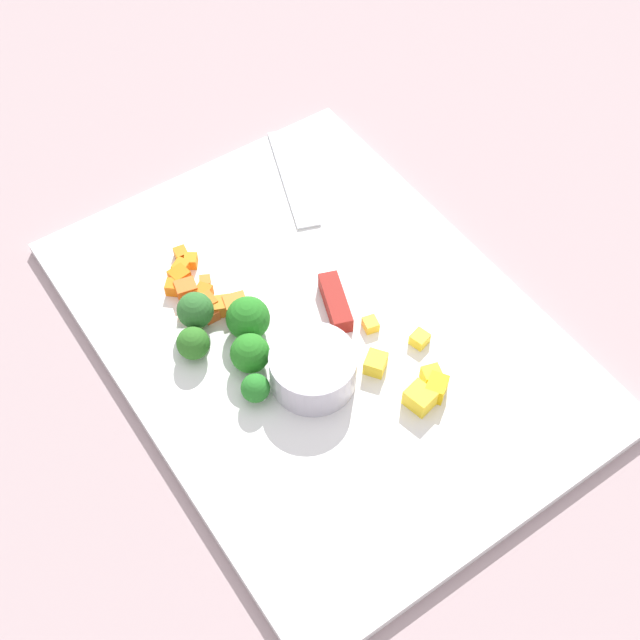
{
  "coord_description": "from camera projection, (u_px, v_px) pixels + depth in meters",
  "views": [
    {
      "loc": [
        -0.37,
        0.25,
        0.63
      ],
      "look_at": [
        0.0,
        0.0,
        0.02
      ],
      "focal_mm": 46.8,
      "sensor_mm": 36.0,
      "label": 1
    }
  ],
  "objects": [
    {
      "name": "chef_knife",
      "position": [
        319.0,
        254.0,
        0.8
      ],
      "size": [
        0.27,
        0.12,
        0.02
      ],
      "rotation": [
        0.0,
        0.0,
        5.92
      ],
      "color": "silver",
      "rests_on": "cutting_board"
    },
    {
      "name": "ground_plane",
      "position": [
        320.0,
        334.0,
        0.77
      ],
      "size": [
        4.0,
        4.0,
        0.0
      ],
      "primitive_type": "plane",
      "color": "#A18A8C"
    },
    {
      "name": "carrot_dice_2",
      "position": [
        186.0,
        289.0,
        0.78
      ],
      "size": [
        0.02,
        0.02,
        0.01
      ],
      "primitive_type": "cube",
      "rotation": [
        0.0,
        0.0,
        1.34
      ],
      "color": "orange",
      "rests_on": "cutting_board"
    },
    {
      "name": "pepper_dice_4",
      "position": [
        420.0,
        398.0,
        0.71
      ],
      "size": [
        0.03,
        0.02,
        0.02
      ],
      "primitive_type": "cube",
      "rotation": [
        0.0,
        0.0,
        0.21
      ],
      "color": "yellow",
      "rests_on": "cutting_board"
    },
    {
      "name": "carrot_dice_13",
      "position": [
        205.0,
        282.0,
        0.78
      ],
      "size": [
        0.01,
        0.01,
        0.01
      ],
      "primitive_type": "cube",
      "rotation": [
        0.0,
        0.0,
        2.65
      ],
      "color": "orange",
      "rests_on": "cutting_board"
    },
    {
      "name": "pepper_dice_0",
      "position": [
        420.0,
        339.0,
        0.75
      ],
      "size": [
        0.02,
        0.02,
        0.01
      ],
      "primitive_type": "cube",
      "rotation": [
        0.0,
        0.0,
        1.83
      ],
      "color": "yellow",
      "rests_on": "cutting_board"
    },
    {
      "name": "pepper_dice_1",
      "position": [
        436.0,
        388.0,
        0.71
      ],
      "size": [
        0.02,
        0.03,
        0.02
      ],
      "primitive_type": "cube",
      "rotation": [
        0.0,
        0.0,
        2.15
      ],
      "color": "yellow",
      "rests_on": "cutting_board"
    },
    {
      "name": "carrot_dice_0",
      "position": [
        204.0,
        292.0,
        0.78
      ],
      "size": [
        0.02,
        0.02,
        0.01
      ],
      "primitive_type": "cube",
      "rotation": [
        0.0,
        0.0,
        2.17
      ],
      "color": "orange",
      "rests_on": "cutting_board"
    },
    {
      "name": "broccoli_floret_3",
      "position": [
        193.0,
        343.0,
        0.73
      ],
      "size": [
        0.03,
        0.03,
        0.03
      ],
      "color": "#90BD54",
      "rests_on": "cutting_board"
    },
    {
      "name": "pepper_dice_2",
      "position": [
        431.0,
        375.0,
        0.72
      ],
      "size": [
        0.02,
        0.02,
        0.01
      ],
      "primitive_type": "cube",
      "rotation": [
        0.0,
        0.0,
        2.84
      ],
      "color": "yellow",
      "rests_on": "cutting_board"
    },
    {
      "name": "carrot_dice_10",
      "position": [
        236.0,
        305.0,
        0.77
      ],
      "size": [
        0.02,
        0.02,
        0.02
      ],
      "primitive_type": "cube",
      "rotation": [
        0.0,
        0.0,
        1.3
      ],
      "color": "orange",
      "rests_on": "cutting_board"
    },
    {
      "name": "carrot_dice_3",
      "position": [
        191.0,
        261.0,
        0.8
      ],
      "size": [
        0.02,
        0.02,
        0.01
      ],
      "primitive_type": "cube",
      "rotation": [
        0.0,
        0.0,
        2.53
      ],
      "color": "orange",
      "rests_on": "cutting_board"
    },
    {
      "name": "broccoli_floret_2",
      "position": [
        248.0,
        318.0,
        0.74
      ],
      "size": [
        0.04,
        0.04,
        0.04
      ],
      "color": "#97C16D",
      "rests_on": "cutting_board"
    },
    {
      "name": "pepper_dice_5",
      "position": [
        371.0,
        324.0,
        0.76
      ],
      "size": [
        0.02,
        0.02,
        0.01
      ],
      "primitive_type": "cube",
      "rotation": [
        0.0,
        0.0,
        1.33
      ],
      "color": "yellow",
      "rests_on": "cutting_board"
    },
    {
      "name": "carrot_dice_4",
      "position": [
        181.0,
        268.0,
        0.8
      ],
      "size": [
        0.02,
        0.02,
        0.01
      ],
      "primitive_type": "cube",
      "rotation": [
        0.0,
        0.0,
        2.12
      ],
      "color": "orange",
      "rests_on": "cutting_board"
    },
    {
      "name": "broccoli_floret_0",
      "position": [
        249.0,
        351.0,
        0.72
      ],
      "size": [
        0.04,
        0.04,
        0.04
      ],
      "color": "#8EAB5B",
      "rests_on": "cutting_board"
    },
    {
      "name": "carrot_dice_5",
      "position": [
        206.0,
        304.0,
        0.77
      ],
      "size": [
        0.02,
        0.02,
        0.02
      ],
      "primitive_type": "cube",
      "rotation": [
        0.0,
        0.0,
        1.58
      ],
      "color": "orange",
      "rests_on": "cutting_board"
    },
    {
      "name": "pepper_dice_3",
      "position": [
        376.0,
        363.0,
        0.73
      ],
      "size": [
        0.03,
        0.03,
        0.02
      ],
      "primitive_type": "cube",
      "rotation": [
        0.0,
        0.0,
        0.62
      ],
      "color": "yellow",
      "rests_on": "cutting_board"
    },
    {
      "name": "broccoli_floret_4",
      "position": [
        195.0,
        311.0,
        0.74
      ],
      "size": [
        0.03,
        0.03,
        0.04
      ],
      "color": "#8DBF62",
      "rests_on": "cutting_board"
    },
    {
      "name": "prep_bowl",
      "position": [
        313.0,
        369.0,
        0.71
      ],
      "size": [
        0.08,
        0.08,
        0.04
      ],
      "primitive_type": "cylinder",
      "color": "#BDB9C5",
      "rests_on": "cutting_board"
    },
    {
      "name": "cutting_board",
      "position": [
        320.0,
        330.0,
        0.77
      ],
      "size": [
        0.49,
        0.36,
        0.01
      ],
      "primitive_type": "cube",
      "color": "white",
      "rests_on": "ground_plane"
    },
    {
      "name": "carrot_dice_12",
      "position": [
        211.0,
        315.0,
        0.76
      ],
      "size": [
        0.01,
        0.01,
        0.01
      ],
      "primitive_type": "cube",
      "rotation": [
        0.0,
        0.0,
        3.12
      ],
      "color": "orange",
      "rests_on": "cutting_board"
    },
    {
      "name": "broccoli_floret_1",
      "position": [
        255.0,
        388.0,
        0.7
      ],
      "size": [
        0.03,
        0.03,
        0.03
      ],
      "color": "#8AAD60",
      "rests_on": "cutting_board"
    },
    {
      "name": "carrot_dice_7",
      "position": [
        221.0,
        306.0,
        0.77
      ],
      "size": [
        0.02,
        0.02,
        0.01
      ],
      "primitive_type": "cube",
      "rotation": [
        0.0,
        0.0,
        2.72
      ],
      "color": "orange",
      "rests_on": "cutting_board"
    },
    {
      "name": "carrot_dice_6",
      "position": [
        174.0,
        287.0,
        0.78
      ],
      "size": [
        0.02,
        0.02,
        0.01
      ],
      "primitive_type": "cube",
      "rotation": [
        0.0,
        0.0,
        2.41
      ],
      "color": "orange",
      "rests_on": "cutting_board"
    },
    {
      "name": "carrot_dice_1",
      "position": [
        181.0,
        254.0,
        0.81
      ],
      "size": [
        0.01,
        0.01,
        0.01
      ],
      "primitive_type": "cube",
      "rotation": [
        0.0,
        0.0,
        1.4
      ],
      "color": "orange",
      "rests_on": "cutting_board"
    },
    {
      "name": "carrot_dice_11",
      "position": [
        185.0,
        311.0,
        0.77
      ],
      "size": [
        0.02,
        0.02,
        0.01
      ],
      "primitive_type": "cube",
      "rotation": [
        0.0,
        0.0,
        2.56
      ],
      "color": "orange",
      "rests_on": "cutting_board"
    },
    {
      "name": "carrot_dice_8",
      "position": [
        243.0,
        313.0,
        0.76
      ],
      "size": [
        0.01,
        0.02,
        0.01
      ],
      "primitive_type": "cube",
      "rotation": [
        0.0,
        0.0,
        1.71
      ],
      "color": "orange",
      "rests_on": "cutting_board"
    },
    {
      "name": "carrot_dice_9",
      "position": [
        179.0,
        276.0,
        0.79
      ],
      "size": [
        0.02,
        0.02,
        0.01
      ],
      "primitive_type": "cube",
      "rotation": [
        0.0,
        0.0,
        1.71
      ],
      "color": "orange",
      "rests_on": "cutting_board"
    }
  ]
}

